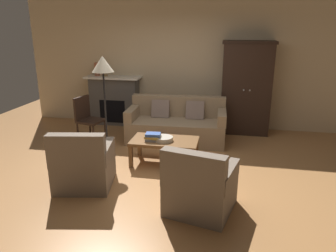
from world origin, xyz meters
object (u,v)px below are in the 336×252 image
object	(u,v)px
book_stack	(153,137)
mantel_vase_bronze	(105,70)
coffee_table	(165,143)
mantel_vase_terracotta	(97,69)
couch	(177,125)
armoire	(246,88)
floor_lamp	(103,70)
armchair_near_left	(84,166)
fruit_bowl	(163,139)
fireplace	(115,100)
side_chair_wooden	(87,116)
armchair_near_right	(200,188)

from	to	relation	value
book_stack	mantel_vase_bronze	distance (m)	2.75
coffee_table	mantel_vase_terracotta	world-z (taller)	mantel_vase_terracotta
couch	book_stack	size ratio (longest dim) A/B	7.47
armoire	floor_lamp	distance (m)	3.09
mantel_vase_terracotta	floor_lamp	distance (m)	2.14
armchair_near_left	book_stack	bearing A→B (deg)	49.64
fruit_bowl	couch	bearing A→B (deg)	88.89
floor_lamp	mantel_vase_terracotta	bearing A→B (deg)	115.81
fruit_bowl	floor_lamp	xyz separation A→B (m)	(-1.04, 0.16, 1.07)
fireplace	couch	size ratio (longest dim) A/B	0.65
couch	armoire	bearing A→B (deg)	31.22
fireplace	floor_lamp	size ratio (longest dim) A/B	0.72
mantel_vase_bronze	side_chair_wooden	xyz separation A→B (m)	(0.05, -1.23, -0.74)
coffee_table	fruit_bowl	distance (m)	0.10
couch	mantel_vase_bronze	bearing A→B (deg)	154.02
fireplace	couch	bearing A→B (deg)	-28.94
coffee_table	armchair_near_left	world-z (taller)	armchair_near_left
fruit_bowl	fireplace	bearing A→B (deg)	127.23
coffee_table	side_chair_wooden	bearing A→B (deg)	155.15
armchair_near_left	side_chair_wooden	xyz separation A→B (m)	(-0.75, 1.81, 0.20)
couch	armchair_near_right	distance (m)	2.60
fireplace	book_stack	distance (m)	2.55
armchair_near_right	mantel_vase_terracotta	bearing A→B (deg)	128.50
mantel_vase_bronze	armchair_near_right	size ratio (longest dim) A/B	0.28
mantel_vase_bronze	couch	bearing A→B (deg)	-25.98
couch	floor_lamp	distance (m)	1.91
fireplace	coffee_table	world-z (taller)	fireplace
fruit_bowl	book_stack	size ratio (longest dim) A/B	1.20
armoire	book_stack	world-z (taller)	armoire
book_stack	armchair_near_left	size ratio (longest dim) A/B	0.29
coffee_table	side_chair_wooden	xyz separation A→B (m)	(-1.72, 0.80, 0.15)
book_stack	mantel_vase_terracotta	xyz separation A→B (m)	(-1.80, 2.11, 0.79)
mantel_vase_terracotta	couch	bearing A→B (deg)	-23.67
coffee_table	fruit_bowl	xyz separation A→B (m)	(-0.01, -0.04, 0.09)
armoire	mantel_vase_bronze	xyz separation A→B (m)	(-3.13, 0.06, 0.28)
floor_lamp	fruit_bowl	bearing A→B (deg)	-8.49
fireplace	mantel_vase_bronze	xyz separation A→B (m)	(-0.18, -0.02, 0.68)
couch	fireplace	bearing A→B (deg)	151.06
armoire	side_chair_wooden	bearing A→B (deg)	-159.20
armoire	floor_lamp	bearing A→B (deg)	-142.35
fireplace	floor_lamp	world-z (taller)	floor_lamp
fruit_bowl	side_chair_wooden	size ratio (longest dim) A/B	0.35
armoire	mantel_vase_bronze	distance (m)	3.14
fruit_bowl	armchair_near_right	world-z (taller)	armchair_near_right
mantel_vase_bronze	armchair_near_right	xyz separation A→B (m)	(2.49, -3.38, -0.94)
mantel_vase_bronze	coffee_table	bearing A→B (deg)	-48.76
mantel_vase_terracotta	armchair_near_left	bearing A→B (deg)	-71.73
fruit_bowl	armchair_near_left	world-z (taller)	armchair_near_left
mantel_vase_bronze	armchair_near_right	world-z (taller)	mantel_vase_bronze
mantel_vase_bronze	armoire	bearing A→B (deg)	-1.10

